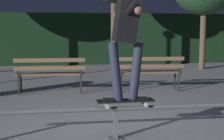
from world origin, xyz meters
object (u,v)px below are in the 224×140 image
(skateboard, at_px, (125,101))
(skateboarder, at_px, (126,32))
(park_bench_left_center, at_px, (150,69))
(grind_rail, at_px, (116,114))
(park_bench_leftmost, at_px, (50,71))

(skateboard, distance_m, skateboarder, 0.94)
(park_bench_left_center, bearing_deg, skateboarder, -110.30)
(grind_rail, relative_size, skateboarder, 2.77)
(skateboard, distance_m, park_bench_left_center, 3.50)
(skateboarder, relative_size, park_bench_left_center, 0.97)
(skateboarder, bearing_deg, skateboard, -178.67)
(park_bench_left_center, bearing_deg, skateboard, -110.34)
(park_bench_leftmost, bearing_deg, grind_rail, -72.88)
(grind_rail, bearing_deg, skateboard, 0.00)
(skateboard, relative_size, skateboarder, 0.50)
(grind_rail, distance_m, park_bench_left_center, 3.56)
(skateboard, xyz_separation_m, park_bench_leftmost, (-1.15, 3.29, 0.01))
(park_bench_leftmost, bearing_deg, skateboard, -70.72)
(grind_rail, distance_m, skateboard, 0.22)
(park_bench_leftmost, relative_size, park_bench_left_center, 1.00)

